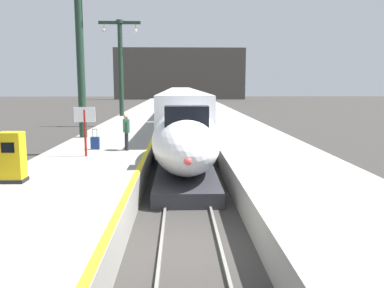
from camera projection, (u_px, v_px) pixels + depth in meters
name	position (u px, v px, depth m)	size (l,w,h in m)	color
ground_plane	(191.00, 251.00, 10.02)	(260.00, 260.00, 0.00)	#33302D
platform_left	(135.00, 127.00, 34.28)	(4.80, 110.00, 1.05)	gray
platform_right	(229.00, 126.00, 34.54)	(4.80, 110.00, 1.05)	gray
platform_left_safety_stripe	(162.00, 121.00, 34.28)	(0.20, 107.80, 0.01)	yellow
rail_main_left	(174.00, 129.00, 37.17)	(0.08, 110.00, 0.12)	slate
rail_main_right	(190.00, 128.00, 37.22)	(0.08, 110.00, 0.12)	slate
highspeed_train_main	(182.00, 106.00, 40.48)	(2.92, 57.48, 3.60)	silver
station_column_mid	(80.00, 38.00, 22.70)	(4.00, 0.68, 9.53)	#1E3828
station_column_far	(121.00, 59.00, 38.61)	(4.00, 0.68, 9.15)	#1E3828
passenger_near_edge	(126.00, 129.00, 18.73)	(0.35, 0.53, 1.69)	#23232D
rolling_suitcase	(95.00, 143.00, 19.08)	(0.40, 0.22, 0.98)	navy
ticket_machine_yellow	(12.00, 159.00, 12.63)	(0.76, 0.62, 1.60)	yellow
departure_info_board	(85.00, 121.00, 17.09)	(0.90, 0.10, 2.12)	maroon
terminus_back_wall	(180.00, 74.00, 109.82)	(36.00, 2.00, 14.00)	#4C4742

